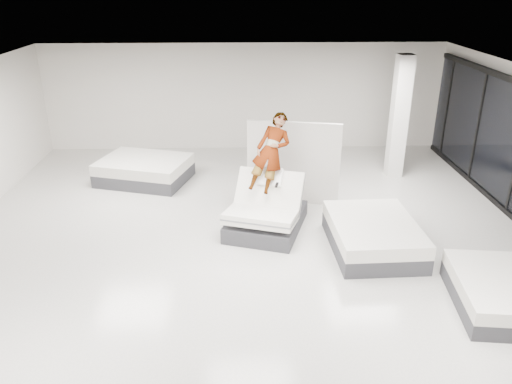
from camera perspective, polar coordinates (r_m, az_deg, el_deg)
room at (r=8.70m, az=-0.80°, el=0.75°), size 14.00×14.04×3.20m
hero_bed at (r=10.51m, az=1.16°, el=-2.48°), size 1.93×2.23×1.28m
person at (r=10.46m, az=1.69°, el=2.72°), size 1.14×1.84×1.19m
remote at (r=10.18m, az=2.38°, el=0.80°), size 0.09×0.15×0.08m
divider_panel at (r=11.61m, az=4.28°, el=3.31°), size 2.13×0.54×1.96m
flat_bed_right_far at (r=10.07m, az=13.24°, el=-4.84°), size 1.67×2.18×0.59m
flat_bed_right_near at (r=9.11m, az=26.13°, el=-10.33°), size 1.61×2.01×0.51m
flat_bed_left_far at (r=13.40m, az=-12.63°, el=2.47°), size 2.57×2.20×0.60m
column at (r=13.62m, az=16.03°, el=8.21°), size 0.40×0.40×3.20m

